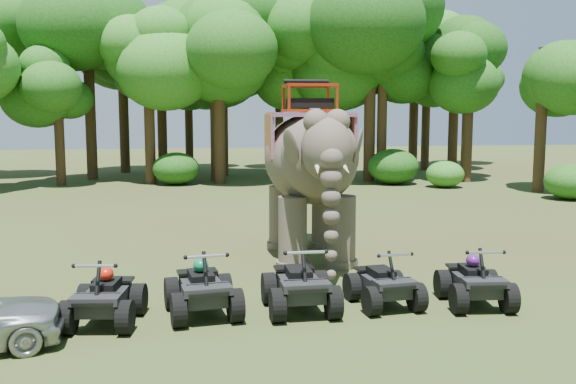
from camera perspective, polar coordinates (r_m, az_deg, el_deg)
name	(u,v)px	position (r m, az deg, el deg)	size (l,w,h in m)	color
ground	(297,281)	(14.75, 0.78, -7.92)	(110.00, 110.00, 0.00)	#47381E
elephant	(310,169)	(16.81, 1.95, 2.02)	(2.44, 5.55, 4.66)	#4F4139
atv_0	(104,290)	(12.19, -16.01, -8.39)	(1.23, 1.69, 1.25)	black
atv_1	(202,281)	(12.32, -7.64, -7.88)	(1.29, 1.76, 1.31)	black
atv_2	(300,277)	(12.45, 1.07, -7.61)	(1.31, 1.79, 1.33)	black
atv_3	(384,277)	(12.93, 8.51, -7.46)	(1.16, 1.59, 1.18)	black
atv_4	(475,275)	(13.35, 16.28, -7.09)	(1.21, 1.66, 1.23)	black
tree_0	(223,101)	(38.88, -5.81, 8.09)	(6.31, 6.31, 9.01)	#195114
tree_1	(305,104)	(38.81, 1.51, 7.85)	(6.05, 6.05, 8.64)	#195114
tree_2	(382,109)	(36.11, 8.37, 7.35)	(5.62, 5.62, 8.03)	#195114
tree_3	(468,110)	(36.53, 15.75, 7.03)	(5.50, 5.50, 7.86)	#195114
tree_4	(541,112)	(32.94, 21.61, 6.59)	(5.32, 5.32, 7.61)	#195114
tree_27	(59,120)	(35.53, -19.71, 6.03)	(4.76, 4.76, 6.80)	#195114
tree_28	(149,103)	(34.93, -12.25, 7.70)	(5.98, 5.98, 8.55)	#195114
tree_29	(215,97)	(35.87, -6.50, 8.38)	(6.49, 6.49, 9.27)	#195114
tree_30	(326,97)	(36.36, 3.36, 8.42)	(6.52, 6.52, 9.31)	#195114
tree_31	(279,107)	(42.66, -0.78, 7.55)	(5.79, 5.79, 8.28)	#195114
tree_32	(162,102)	(39.91, -11.18, 7.88)	(6.22, 6.22, 8.89)	#195114
tree_33	(466,110)	(48.21, 15.55, 7.02)	(5.53, 5.53, 7.90)	#195114
tree_34	(414,93)	(44.64, 11.16, 8.63)	(7.14, 7.14, 10.19)	#195114
tree_36	(189,112)	(43.81, -8.82, 7.03)	(5.34, 5.34, 7.63)	#195114
tree_38	(426,109)	(43.28, 12.17, 7.22)	(5.63, 5.63, 8.04)	#195114
tree_39	(89,91)	(38.19, -17.23, 8.54)	(6.97, 6.97, 9.95)	#195114
tree_40	(123,91)	(42.07, -14.45, 8.65)	(7.15, 7.15, 10.22)	#195114
tree_41	(454,105)	(38.63, 14.53, 7.51)	(5.93, 5.93, 8.47)	#195114
tree_43	(219,93)	(34.59, -6.15, 8.76)	(6.77, 6.77, 9.67)	#195114
tree_44	(370,81)	(36.00, 7.32, 9.72)	(7.69, 7.69, 10.98)	#195114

